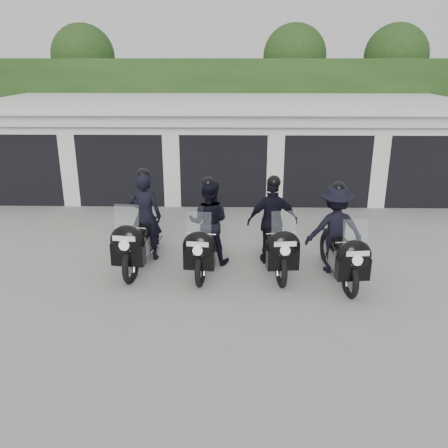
{
  "coord_description": "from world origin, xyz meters",
  "views": [
    {
      "loc": [
        0.3,
        -8.47,
        4.34
      ],
      "look_at": [
        0.11,
        0.86,
        1.05
      ],
      "focal_mm": 38.0,
      "sensor_mm": 36.0,
      "label": 1
    }
  ],
  "objects_px": {
    "police_bike_b": "(207,229)",
    "police_bike_c": "(274,228)",
    "police_bike_d": "(337,236)",
    "police_bike_a": "(141,228)"
  },
  "relations": [
    {
      "from": "police_bike_b",
      "to": "police_bike_d",
      "type": "relative_size",
      "value": 0.99
    },
    {
      "from": "police_bike_a",
      "to": "police_bike_b",
      "type": "xyz_separation_m",
      "value": [
        1.44,
        -0.05,
        -0.01
      ]
    },
    {
      "from": "police_bike_a",
      "to": "police_bike_d",
      "type": "relative_size",
      "value": 1.06
    },
    {
      "from": "police_bike_a",
      "to": "police_bike_c",
      "type": "relative_size",
      "value": 1.05
    },
    {
      "from": "police_bike_a",
      "to": "police_bike_b",
      "type": "height_order",
      "value": "police_bike_a"
    },
    {
      "from": "police_bike_b",
      "to": "police_bike_c",
      "type": "relative_size",
      "value": 0.98
    },
    {
      "from": "police_bike_b",
      "to": "police_bike_d",
      "type": "distance_m",
      "value": 2.74
    },
    {
      "from": "police_bike_a",
      "to": "police_bike_d",
      "type": "bearing_deg",
      "value": 0.39
    },
    {
      "from": "police_bike_c",
      "to": "police_bike_b",
      "type": "bearing_deg",
      "value": 175.51
    },
    {
      "from": "police_bike_a",
      "to": "police_bike_b",
      "type": "bearing_deg",
      "value": 4.36
    }
  ]
}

